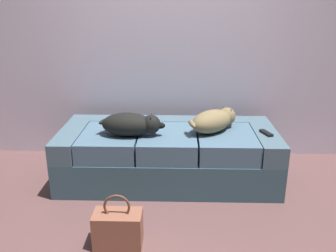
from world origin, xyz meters
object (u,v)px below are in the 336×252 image
object	(u,v)px
couch	(168,154)
handbag	(118,228)
dog_tan	(214,120)
tv_remote	(266,133)
dog_dark	(131,124)

from	to	relation	value
couch	handbag	distance (m)	1.03
dog_tan	tv_remote	bearing A→B (deg)	-8.81
tv_remote	dog_dark	bearing A→B (deg)	162.51
dog_dark	tv_remote	distance (m)	1.15
couch	handbag	world-z (taller)	couch
tv_remote	handbag	bearing A→B (deg)	-162.81
couch	dog_dark	bearing A→B (deg)	-153.27
couch	dog_tan	size ratio (longest dim) A/B	3.90
dog_dark	dog_tan	world-z (taller)	dog_dark
tv_remote	handbag	xyz separation A→B (m)	(-1.15, -0.88, -0.36)
tv_remote	handbag	world-z (taller)	tv_remote
dog_dark	dog_tan	distance (m)	0.71
couch	dog_dark	distance (m)	0.48
couch	dog_tan	world-z (taller)	dog_tan
couch	tv_remote	bearing A→B (deg)	-6.57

